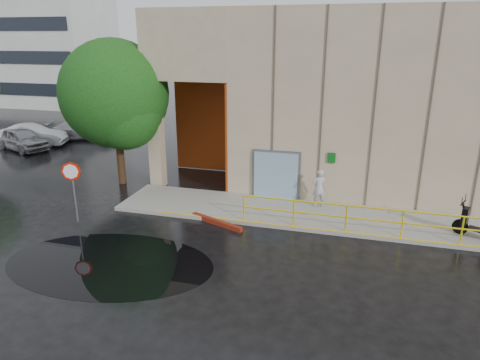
% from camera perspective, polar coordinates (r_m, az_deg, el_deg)
% --- Properties ---
extents(ground, '(120.00, 120.00, 0.00)m').
position_cam_1_polar(ground, '(13.73, -0.85, -11.28)').
color(ground, black).
rests_on(ground, ground).
extents(sidewalk, '(20.00, 3.00, 0.15)m').
position_cam_1_polar(sidewalk, '(17.33, 16.30, -5.20)').
color(sidewalk, gray).
rests_on(sidewalk, ground).
extents(building, '(20.00, 10.17, 8.00)m').
position_cam_1_polar(building, '(22.65, 20.00, 10.78)').
color(building, tan).
rests_on(building, ground).
extents(guardrail, '(9.56, 0.06, 1.03)m').
position_cam_1_polar(guardrail, '(15.86, 17.42, -5.18)').
color(guardrail, yellow).
rests_on(guardrail, sidewalk).
extents(distant_building, '(12.00, 8.08, 15.00)m').
position_cam_1_polar(distant_building, '(50.36, -24.45, 17.72)').
color(distant_building, beige).
rests_on(distant_building, ground).
extents(person, '(0.68, 0.58, 1.59)m').
position_cam_1_polar(person, '(17.83, 10.51, -1.06)').
color(person, '#B4B3B9').
rests_on(person, sidewalk).
extents(stop_sign, '(0.70, 0.27, 2.42)m').
position_cam_1_polar(stop_sign, '(17.28, -21.49, 0.20)').
color(stop_sign, slate).
rests_on(stop_sign, ground).
extents(red_curb, '(2.29, 1.08, 0.18)m').
position_cam_1_polar(red_curb, '(16.49, -3.16, -5.61)').
color(red_curb, maroon).
rests_on(red_curb, ground).
extents(puddle, '(7.04, 4.64, 0.01)m').
position_cam_1_polar(puddle, '(14.45, -17.01, -10.55)').
color(puddle, black).
rests_on(puddle, ground).
extents(car_a, '(4.49, 3.06, 1.42)m').
position_cam_1_polar(car_a, '(30.50, -27.12, 4.90)').
color(car_a, '#9A9BA0').
rests_on(car_a, ground).
extents(car_b, '(4.60, 2.81, 1.43)m').
position_cam_1_polar(car_b, '(31.26, -26.09, 5.35)').
color(car_b, silver).
rests_on(car_b, ground).
extents(car_c, '(5.14, 3.59, 1.38)m').
position_cam_1_polar(car_c, '(32.12, -20.03, 6.38)').
color(car_c, '#B9BBC1').
rests_on(car_c, ground).
extents(tree_near, '(5.00, 5.00, 6.84)m').
position_cam_1_polar(tree_near, '(20.79, -16.07, 10.40)').
color(tree_near, black).
rests_on(tree_near, ground).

